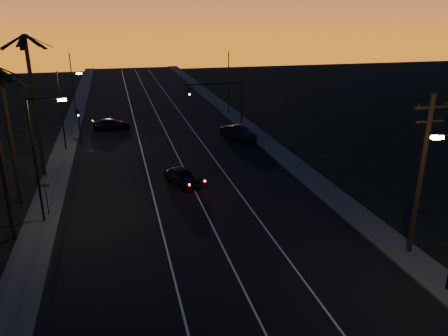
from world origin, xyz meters
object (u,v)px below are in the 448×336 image
object	(u,v)px
utility_pole	(421,173)
right_car	(238,133)
cross_car	(111,124)
lead_car	(182,176)
signal_mast	(223,96)

from	to	relation	value
utility_pole	right_car	size ratio (longest dim) A/B	1.91
utility_pole	right_car	world-z (taller)	utility_pole
right_car	cross_car	distance (m)	16.95
right_car	cross_car	xyz separation A→B (m)	(-14.52, 8.73, -0.12)
cross_car	lead_car	bearing A→B (deg)	-74.77
lead_car	cross_car	distance (m)	22.17
cross_car	utility_pole	bearing A→B (deg)	-64.00
utility_pole	lead_car	bearing A→B (deg)	128.55
signal_mast	right_car	size ratio (longest dim) A/B	1.36
signal_mast	lead_car	xyz separation A→B (m)	(-7.43, -15.07, -4.03)
utility_pole	lead_car	size ratio (longest dim) A/B	1.96
utility_pole	right_car	xyz separation A→B (m)	(-3.19, 27.58, -4.49)
right_car	cross_car	size ratio (longest dim) A/B	1.04
utility_pole	cross_car	world-z (taller)	utility_pole
utility_pole	cross_car	bearing A→B (deg)	116.00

